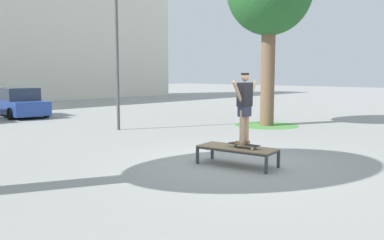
% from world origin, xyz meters
% --- Properties ---
extents(ground_plane, '(120.00, 120.00, 0.00)m').
position_xyz_m(ground_plane, '(0.00, 0.00, 0.00)').
color(ground_plane, '#999993').
extents(skate_box, '(1.04, 1.99, 0.46)m').
position_xyz_m(skate_box, '(-0.11, -0.19, 0.41)').
color(skate_box, '#38383D').
rests_on(skate_box, ground).
extents(skateboard, '(0.23, 0.81, 0.09)m').
position_xyz_m(skateboard, '(-0.08, -0.37, 0.54)').
color(skateboard, black).
rests_on(skateboard, skate_box).
extents(skater, '(1.00, 0.29, 1.69)m').
position_xyz_m(skater, '(-0.09, -0.37, 1.53)').
color(skater, tan).
rests_on(skater, skateboard).
extents(grass_patch_near_right, '(2.74, 2.74, 0.01)m').
position_xyz_m(grass_patch_near_right, '(6.97, 3.54, 0.00)').
color(grass_patch_near_right, '#519342').
rests_on(grass_patch_near_right, ground).
extents(car_blue, '(2.28, 4.37, 1.50)m').
position_xyz_m(car_blue, '(1.25, 14.91, 0.69)').
color(car_blue, '#28479E').
rests_on(car_blue, ground).
extents(light_post, '(0.36, 0.36, 5.83)m').
position_xyz_m(light_post, '(1.73, 7.07, 3.83)').
color(light_post, '#4C4C51').
rests_on(light_post, ground).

